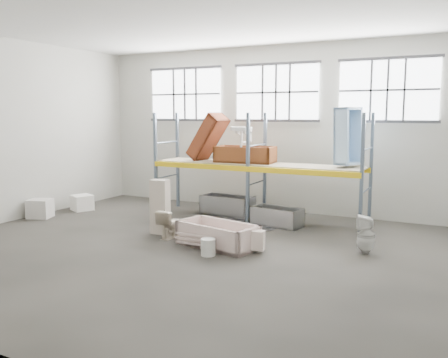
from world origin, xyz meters
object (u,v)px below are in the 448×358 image
Objects in this scene: cistern_tall at (160,207)px; blue_tub_upright at (348,136)px; bathtub_beige at (218,235)px; toilet_beige at (170,224)px; bucket at (208,247)px; steel_tub_right at (277,217)px; rust_tub_flat at (245,155)px; toilet_white at (366,234)px; carton_near at (40,208)px; steel_tub_left at (227,205)px.

blue_tub_upright is at bearing 29.77° from cistern_tall.
bathtub_beige is 1.24× the size of blue_tub_upright.
bucket is at bearing 149.68° from toilet_beige.
rust_tub_flat reaches higher than steel_tub_right.
toilet_white is 4.56m from rust_tub_flat.
blue_tub_upright is at bearing -172.32° from toilet_white.
bucket is (-2.93, -1.65, -0.24)m from toilet_white.
toilet_beige is at bearing -102.80° from rust_tub_flat.
steel_tub_right is 2.80m from blue_tub_upright.
carton_near is at bearing -161.14° from steel_tub_right.
bathtub_beige is 3.23m from toilet_white.
toilet_beige is at bearing -127.94° from steel_tub_right.
toilet_white is 3.13m from blue_tub_upright.
cistern_tall is 0.88× the size of steel_tub_left.
rust_tub_flat is at bearing -10.06° from steel_tub_left.
steel_tub_left is 0.93× the size of rust_tub_flat.
rust_tub_flat reaches higher than bathtub_beige.
carton_near is (-6.41, -2.19, 0.02)m from steel_tub_right.
cistern_tall reaches higher than toilet_beige.
bathtub_beige is 5.05× the size of bucket.
bathtub_beige is at bearing -123.55° from blue_tub_upright.
cistern_tall is 1.02× the size of steel_tub_right.
rust_tub_flat is at bearing -104.25° from toilet_beige.
toilet_beige is 4.54m from toilet_white.
toilet_beige is at bearing -90.76° from steel_tub_left.
carton_near is at bearing 170.50° from bucket.
toilet_white is 0.55× the size of steel_tub_left.
blue_tub_upright is at bearing 22.38° from steel_tub_right.
carton_near is (-5.95, 0.32, -0.00)m from bathtub_beige.
rust_tub_flat reaches higher than carton_near.
blue_tub_upright reaches higher than rust_tub_flat.
cistern_tall is at bearing 1.00° from carton_near.
rust_tub_flat is (0.62, -0.11, 1.54)m from steel_tub_left.
cistern_tall reaches higher than bucket.
toilet_white is (4.90, 0.56, -0.26)m from cistern_tall.
steel_tub_left reaches higher than carton_near.
steel_tub_left is 1.92m from steel_tub_right.
steel_tub_right is 0.90× the size of blue_tub_upright.
toilet_beige is at bearing -173.74° from bathtub_beige.
rust_tub_flat is 1.13× the size of blue_tub_upright.
blue_tub_upright is (2.85, 0.15, 0.57)m from rust_tub_flat.
steel_tub_left is (-4.42, 2.20, -0.14)m from toilet_white.
steel_tub_left is 5.41m from carton_near.
bucket is (0.87, -3.74, -1.64)m from rust_tub_flat.
bucket is (1.97, -1.09, -0.50)m from cistern_tall.
steel_tub_right is at bearing 84.36° from bucket.
carton_near is at bearing -170.83° from bathtub_beige.
blue_tub_upright reaches higher than toilet_white.
steel_tub_right is at bearing -157.62° from blue_tub_upright.
steel_tub_left is at bearing 31.60° from carton_near.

